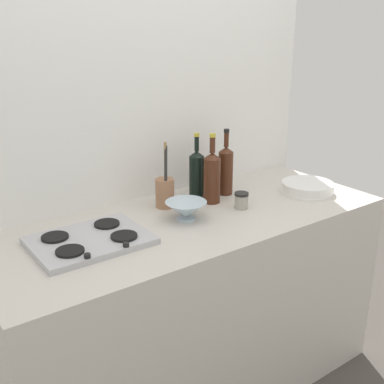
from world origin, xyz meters
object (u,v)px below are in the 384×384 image
Objects in this scene: wine_bottle_leftmost at (212,176)px; condiment_jar_front at (241,200)px; mixing_bowl at (185,210)px; stovetop_hob at (90,240)px; utensil_crock at (165,191)px; wine_bottle_mid_left at (226,169)px; plate_stack at (307,188)px; wine_bottle_mid_right at (197,173)px.

wine_bottle_leftmost is 4.37× the size of condiment_jar_front.
mixing_bowl is at bearing -155.76° from wine_bottle_leftmost.
stovetop_hob is 0.48m from utensil_crock.
wine_bottle_mid_left reaches higher than stovetop_hob.
plate_stack reaches higher than stovetop_hob.
condiment_jar_front is at bearing -108.98° from wine_bottle_mid_left.
stovetop_hob is at bearing 175.31° from plate_stack.
plate_stack is 0.43m from wine_bottle_mid_left.
condiment_jar_front is at bearing -67.73° from wine_bottle_leftmost.
wine_bottle_mid_right is (0.65, 0.19, 0.11)m from stovetop_hob.
mixing_bowl is at bearing 173.80° from plate_stack.
plate_stack is 0.70m from mixing_bowl.
wine_bottle_leftmost is 1.84× the size of mixing_bowl.
utensil_crock is at bearing 86.93° from mixing_bowl.
stovetop_hob is at bearing -163.95° from wine_bottle_mid_right.
condiment_jar_front reaches higher than stovetop_hob.
wine_bottle_mid_right is 4.17× the size of condiment_jar_front.
utensil_crock is 4.07× the size of condiment_jar_front.
utensil_crock is at bearing 19.60° from stovetop_hob.
wine_bottle_mid_right is at bearing 16.05° from stovetop_hob.
wine_bottle_leftmost reaches higher than condiment_jar_front.
wine_bottle_mid_left is 0.23m from condiment_jar_front.
wine_bottle_mid_left reaches higher than condiment_jar_front.
mixing_bowl reaches higher than stovetop_hob.
wine_bottle_mid_right is at bearing 44.19° from mixing_bowl.
stovetop_hob is 1.42× the size of utensil_crock.
plate_stack is 0.41m from condiment_jar_front.
condiment_jar_front is at bearing -8.86° from mixing_bowl.
utensil_crock reaches higher than plate_stack.
wine_bottle_leftmost is (0.66, 0.08, 0.11)m from stovetop_hob.
wine_bottle_mid_left is 4.31× the size of condiment_jar_front.
wine_bottle_mid_left is (0.79, 0.14, 0.11)m from stovetop_hob.
wine_bottle_leftmost is 0.10m from wine_bottle_mid_right.
plate_stack is at bearing -20.25° from utensil_crock.
plate_stack is 1.45× the size of mixing_bowl.
mixing_bowl is 0.18m from utensil_crock.
stovetop_hob is at bearing -170.21° from wine_bottle_mid_left.
condiment_jar_front is (0.72, -0.06, 0.02)m from stovetop_hob.
utensil_crock reaches higher than mixing_bowl.
wine_bottle_leftmost reaches higher than plate_stack.
plate_stack is 0.80× the size of wine_bottle_mid_left.
wine_bottle_leftmost is at bearing 112.27° from condiment_jar_front.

